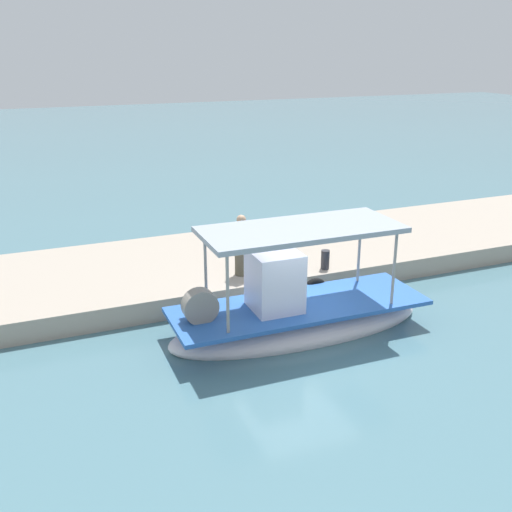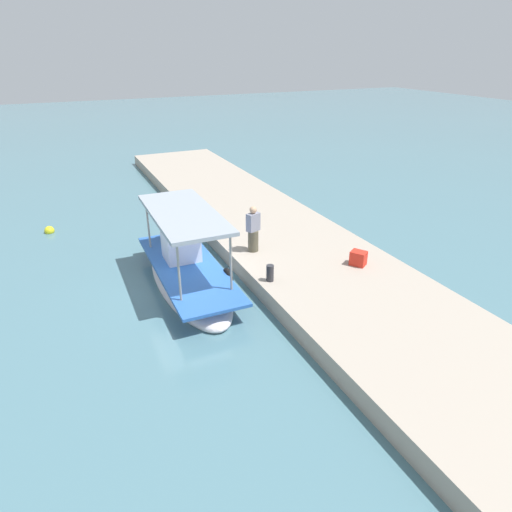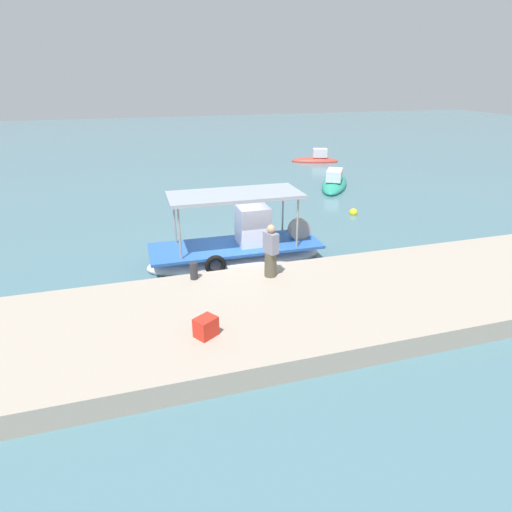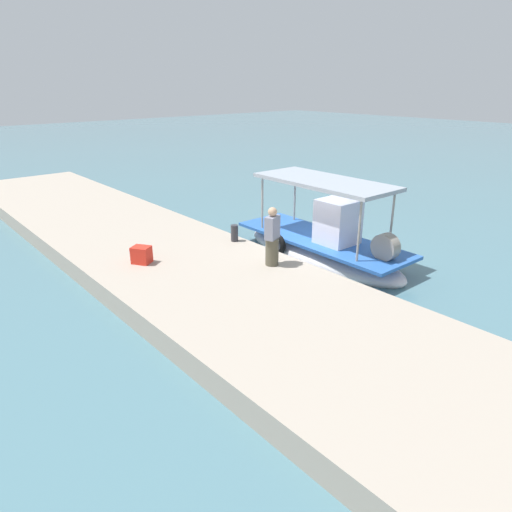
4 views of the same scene
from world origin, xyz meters
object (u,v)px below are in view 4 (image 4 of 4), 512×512
at_px(fisherman_near_bollard, 272,239).
at_px(mooring_bollard, 235,233).
at_px(main_fishing_boat, 323,245).
at_px(cargo_crate, 142,255).

distance_m(fisherman_near_bollard, mooring_bollard, 2.43).
height_order(main_fishing_boat, cargo_crate, main_fishing_boat).
distance_m(main_fishing_boat, mooring_bollard, 2.94).
xyz_separation_m(main_fishing_boat, cargo_crate, (-2.21, -5.38, 0.36)).
distance_m(mooring_bollard, cargo_crate, 3.25).
relative_size(fisherman_near_bollard, mooring_bollard, 3.12).
bearing_deg(cargo_crate, main_fishing_boat, 67.72).
xyz_separation_m(fisherman_near_bollard, cargo_crate, (-2.56, -2.76, -0.52)).
distance_m(fisherman_near_bollard, cargo_crate, 3.80).
bearing_deg(main_fishing_boat, fisherman_near_bollard, -82.22).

